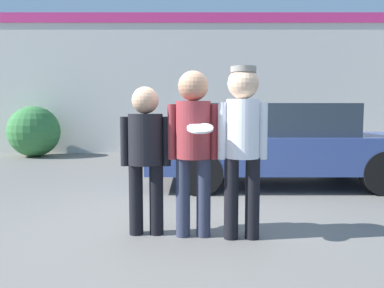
# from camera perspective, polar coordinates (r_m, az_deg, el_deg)

# --- Properties ---
(ground_plane) EXTENTS (56.00, 56.00, 0.00)m
(ground_plane) POSITION_cam_1_polar(r_m,az_deg,el_deg) (4.38, -1.45, -12.66)
(ground_plane) COLOR #66635E
(storefront_building) EXTENTS (24.00, 0.22, 4.37)m
(storefront_building) POSITION_cam_1_polar(r_m,az_deg,el_deg) (11.95, -0.64, 9.22)
(storefront_building) COLOR silver
(storefront_building) RESTS_ON ground
(person_left) EXTENTS (0.54, 0.37, 1.59)m
(person_left) POSITION_cam_1_polar(r_m,az_deg,el_deg) (4.01, -7.25, -0.60)
(person_left) COLOR black
(person_left) RESTS_ON ground
(person_middle_with_frisbee) EXTENTS (0.53, 0.57, 1.75)m
(person_middle_with_frisbee) POSITION_cam_1_polar(r_m,az_deg,el_deg) (3.90, 0.02, 0.95)
(person_middle_with_frisbee) COLOR #2D3347
(person_middle_with_frisbee) RESTS_ON ground
(person_right) EXTENTS (0.51, 0.34, 1.78)m
(person_right) POSITION_cam_1_polar(r_m,az_deg,el_deg) (3.86, 7.54, 1.27)
(person_right) COLOR black
(person_right) RESTS_ON ground
(parked_car_near) EXTENTS (4.68, 1.94, 1.46)m
(parked_car_near) POSITION_cam_1_polar(r_m,az_deg,el_deg) (6.94, 12.83, 0.07)
(parked_car_near) COLOR #334784
(parked_car_near) RESTS_ON ground
(shrub) EXTENTS (1.49, 1.49, 1.49)m
(shrub) POSITION_cam_1_polar(r_m,az_deg,el_deg) (11.94, -23.11, 1.78)
(shrub) COLOR #387A3D
(shrub) RESTS_ON ground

